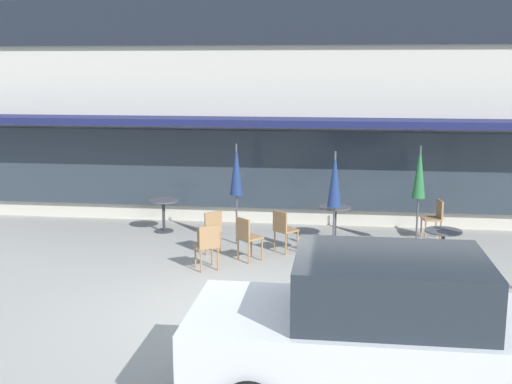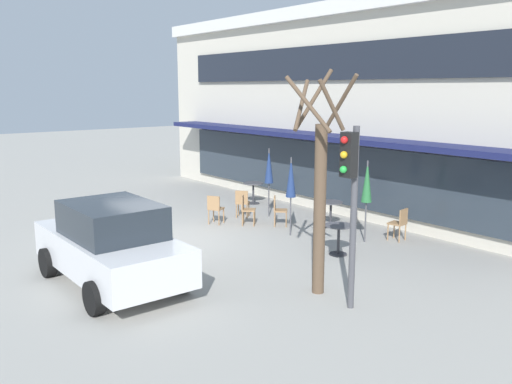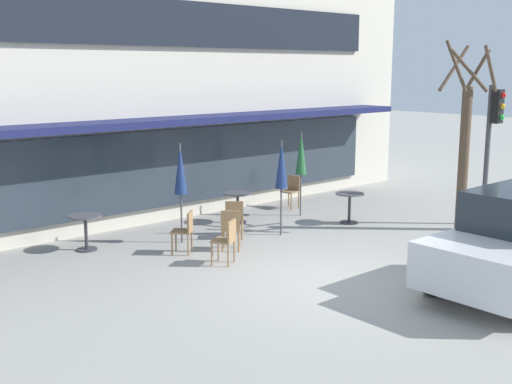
{
  "view_description": "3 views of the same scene",
  "coord_description": "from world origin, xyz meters",
  "px_view_note": "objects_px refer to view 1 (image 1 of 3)",
  "views": [
    {
      "loc": [
        1.61,
        -9.36,
        3.8
      ],
      "look_at": [
        -0.04,
        3.35,
        1.3
      ],
      "focal_mm": 45.0,
      "sensor_mm": 36.0,
      "label": 1
    },
    {
      "loc": [
        12.44,
        -6.81,
        4.05
      ],
      "look_at": [
        -0.28,
        3.29,
        0.93
      ],
      "focal_mm": 38.0,
      "sensor_mm": 36.0,
      "label": 2
    },
    {
      "loc": [
        -8.35,
        -7.36,
        3.79
      ],
      "look_at": [
        0.64,
        2.9,
        1.15
      ],
      "focal_mm": 45.0,
      "sensor_mm": 36.0,
      "label": 3
    }
  ],
  "objects_px": {
    "patio_umbrella_cream_folded": "(236,170)",
    "cafe_chair_2": "(208,243)",
    "cafe_chair_4": "(247,235)",
    "cafe_table_by_tree": "(443,243)",
    "cafe_chair_1": "(435,216)",
    "cafe_table_near_wall": "(335,217)",
    "patio_umbrella_green_folded": "(419,173)",
    "patio_umbrella_corner_open": "(335,180)",
    "parked_sedan": "(378,331)",
    "cafe_chair_0": "(211,228)",
    "cafe_table_streetside": "(164,210)",
    "cafe_chair_3": "(284,228)"
  },
  "relations": [
    {
      "from": "cafe_chair_0",
      "to": "patio_umbrella_corner_open",
      "type": "bearing_deg",
      "value": -4.96
    },
    {
      "from": "patio_umbrella_cream_folded",
      "to": "cafe_chair_2",
      "type": "xyz_separation_m",
      "value": [
        -0.25,
        -1.9,
        -1.1
      ]
    },
    {
      "from": "patio_umbrella_green_folded",
      "to": "patio_umbrella_cream_folded",
      "type": "relative_size",
      "value": 1.0
    },
    {
      "from": "cafe_chair_2",
      "to": "cafe_table_near_wall",
      "type": "bearing_deg",
      "value": 46.84
    },
    {
      "from": "patio_umbrella_cream_folded",
      "to": "patio_umbrella_corner_open",
      "type": "relative_size",
      "value": 1.0
    },
    {
      "from": "cafe_chair_0",
      "to": "parked_sedan",
      "type": "relative_size",
      "value": 0.21
    },
    {
      "from": "patio_umbrella_green_folded",
      "to": "cafe_chair_0",
      "type": "relative_size",
      "value": 2.47
    },
    {
      "from": "cafe_table_by_tree",
      "to": "patio_umbrella_green_folded",
      "type": "relative_size",
      "value": 0.35
    },
    {
      "from": "cafe_chair_2",
      "to": "patio_umbrella_corner_open",
      "type": "bearing_deg",
      "value": 21.77
    },
    {
      "from": "patio_umbrella_green_folded",
      "to": "cafe_chair_1",
      "type": "distance_m",
      "value": 1.46
    },
    {
      "from": "cafe_table_near_wall",
      "to": "cafe_chair_2",
      "type": "distance_m",
      "value": 3.46
    },
    {
      "from": "patio_umbrella_cream_folded",
      "to": "patio_umbrella_corner_open",
      "type": "bearing_deg",
      "value": -24.63
    },
    {
      "from": "patio_umbrella_cream_folded",
      "to": "cafe_chair_3",
      "type": "bearing_deg",
      "value": -26.45
    },
    {
      "from": "patio_umbrella_green_folded",
      "to": "patio_umbrella_corner_open",
      "type": "xyz_separation_m",
      "value": [
        -1.75,
        -1.11,
        0.0
      ]
    },
    {
      "from": "cafe_chair_0",
      "to": "patio_umbrella_green_folded",
      "type": "bearing_deg",
      "value": 11.72
    },
    {
      "from": "patio_umbrella_green_folded",
      "to": "cafe_table_by_tree",
      "type": "bearing_deg",
      "value": -76.73
    },
    {
      "from": "patio_umbrella_green_folded",
      "to": "patio_umbrella_corner_open",
      "type": "relative_size",
      "value": 1.0
    },
    {
      "from": "cafe_chair_0",
      "to": "patio_umbrella_cream_folded",
      "type": "bearing_deg",
      "value": 60.37
    },
    {
      "from": "parked_sedan",
      "to": "cafe_table_by_tree",
      "type": "bearing_deg",
      "value": 73.81
    },
    {
      "from": "cafe_table_streetside",
      "to": "cafe_chair_2",
      "type": "distance_m",
      "value": 3.18
    },
    {
      "from": "patio_umbrella_cream_folded",
      "to": "patio_umbrella_corner_open",
      "type": "xyz_separation_m",
      "value": [
        2.1,
        -0.96,
        0.0
      ]
    },
    {
      "from": "cafe_chair_0",
      "to": "cafe_chair_2",
      "type": "height_order",
      "value": "same"
    },
    {
      "from": "patio_umbrella_corner_open",
      "to": "parked_sedan",
      "type": "distance_m",
      "value": 5.59
    },
    {
      "from": "cafe_table_near_wall",
      "to": "cafe_chair_3",
      "type": "xyz_separation_m",
      "value": [
        -1.05,
        -1.16,
        0.01
      ]
    },
    {
      "from": "cafe_table_near_wall",
      "to": "cafe_table_by_tree",
      "type": "height_order",
      "value": "same"
    },
    {
      "from": "cafe_chair_1",
      "to": "cafe_chair_4",
      "type": "relative_size",
      "value": 1.0
    },
    {
      "from": "patio_umbrella_corner_open",
      "to": "parked_sedan",
      "type": "xyz_separation_m",
      "value": [
        0.56,
        -5.51,
        -0.75
      ]
    },
    {
      "from": "cafe_chair_1",
      "to": "cafe_chair_3",
      "type": "height_order",
      "value": "same"
    },
    {
      "from": "patio_umbrella_corner_open",
      "to": "cafe_chair_1",
      "type": "bearing_deg",
      "value": 40.87
    },
    {
      "from": "cafe_table_streetside",
      "to": "cafe_table_by_tree",
      "type": "relative_size",
      "value": 1.0
    },
    {
      "from": "cafe_table_near_wall",
      "to": "patio_umbrella_cream_folded",
      "type": "distance_m",
      "value": 2.47
    },
    {
      "from": "patio_umbrella_green_folded",
      "to": "patio_umbrella_cream_folded",
      "type": "xyz_separation_m",
      "value": [
        -3.85,
        -0.14,
        0.0
      ]
    },
    {
      "from": "cafe_chair_4",
      "to": "patio_umbrella_cream_folded",
      "type": "bearing_deg",
      "value": 108.24
    },
    {
      "from": "patio_umbrella_cream_folded",
      "to": "cafe_chair_0",
      "type": "height_order",
      "value": "patio_umbrella_cream_folded"
    },
    {
      "from": "patio_umbrella_cream_folded",
      "to": "cafe_chair_2",
      "type": "height_order",
      "value": "patio_umbrella_cream_folded"
    },
    {
      "from": "cafe_chair_0",
      "to": "cafe_chair_2",
      "type": "distance_m",
      "value": 1.17
    },
    {
      "from": "patio_umbrella_cream_folded",
      "to": "parked_sedan",
      "type": "xyz_separation_m",
      "value": [
        2.66,
        -6.47,
        -0.75
      ]
    },
    {
      "from": "cafe_chair_1",
      "to": "parked_sedan",
      "type": "height_order",
      "value": "parked_sedan"
    },
    {
      "from": "patio_umbrella_green_folded",
      "to": "patio_umbrella_corner_open",
      "type": "height_order",
      "value": "same"
    },
    {
      "from": "cafe_table_by_tree",
      "to": "cafe_chair_4",
      "type": "height_order",
      "value": "cafe_chair_4"
    },
    {
      "from": "cafe_chair_1",
      "to": "cafe_chair_4",
      "type": "height_order",
      "value": "same"
    },
    {
      "from": "patio_umbrella_corner_open",
      "to": "cafe_chair_4",
      "type": "bearing_deg",
      "value": -171.31
    },
    {
      "from": "cafe_table_near_wall",
      "to": "cafe_chair_0",
      "type": "xyz_separation_m",
      "value": [
        -2.54,
        -1.37,
        0.01
      ]
    },
    {
      "from": "cafe_chair_3",
      "to": "patio_umbrella_corner_open",
      "type": "bearing_deg",
      "value": -22.68
    },
    {
      "from": "cafe_table_by_tree",
      "to": "patio_umbrella_cream_folded",
      "type": "distance_m",
      "value": 4.49
    },
    {
      "from": "parked_sedan",
      "to": "cafe_chair_2",
      "type": "bearing_deg",
      "value": 122.48
    },
    {
      "from": "cafe_chair_1",
      "to": "cafe_chair_4",
      "type": "xyz_separation_m",
      "value": [
        -3.93,
        -2.19,
        0.0
      ]
    },
    {
      "from": "patio_umbrella_green_folded",
      "to": "cafe_chair_0",
      "type": "height_order",
      "value": "patio_umbrella_green_folded"
    },
    {
      "from": "patio_umbrella_cream_folded",
      "to": "parked_sedan",
      "type": "distance_m",
      "value": 7.03
    },
    {
      "from": "patio_umbrella_cream_folded",
      "to": "cafe_chair_1",
      "type": "distance_m",
      "value": 4.58
    }
  ]
}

